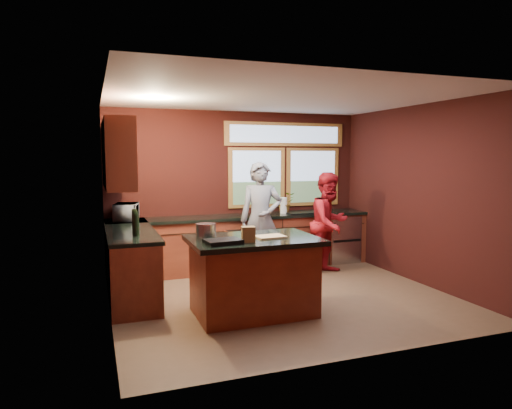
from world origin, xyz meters
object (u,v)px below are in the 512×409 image
person_grey (261,220)px  person_red (329,223)px  cutting_board (270,237)px  island (253,275)px  stock_pot (206,231)px

person_grey → person_red: (1.13, -0.19, -0.09)m
cutting_board → person_red: bearing=42.2°
island → cutting_board: cutting_board is taller
island → person_red: person_red is taller
stock_pot → cutting_board: bearing=-14.9°
island → stock_pot: bearing=164.7°
island → person_grey: bearing=66.6°
person_red → person_grey: bearing=149.4°
cutting_board → stock_pot: stock_pot is taller
person_red → island: bearing=-163.1°
island → cutting_board: 0.52m
person_grey → cutting_board: bearing=-89.2°
cutting_board → stock_pot: bearing=165.1°
person_grey → island: bearing=-95.9°
stock_pot → person_grey: bearing=49.6°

